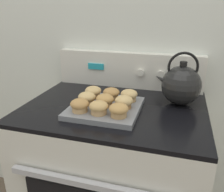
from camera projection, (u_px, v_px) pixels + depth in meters
The scene contains 14 objects.
wall_back at pixel (132, 26), 1.24m from camera, with size 8.00×0.05×2.40m.
stove_range at pixel (114, 184), 1.22m from camera, with size 0.80×0.64×0.88m.
control_panel at pixel (129, 70), 1.28m from camera, with size 0.78×0.07×0.19m.
muffin_pan at pixel (105, 108), 1.01m from camera, with size 0.29×0.29×0.02m.
muffin_r0_c0 at pixel (80, 105), 0.94m from camera, with size 0.07×0.07×0.05m.
muffin_r0_c1 at pixel (99, 107), 0.92m from camera, with size 0.07×0.07×0.05m.
muffin_r0_c2 at pixel (119, 110), 0.90m from camera, with size 0.07×0.07×0.05m.
muffin_r1_c0 at pixel (87, 98), 1.01m from camera, with size 0.07×0.07×0.05m.
muffin_r1_c1 at pixel (105, 100), 0.99m from camera, with size 0.07×0.07×0.05m.
muffin_r1_c2 at pixel (124, 102), 0.97m from camera, with size 0.07×0.07×0.05m.
muffin_r2_c0 at pixel (93, 92), 1.09m from camera, with size 0.07×0.07×0.05m.
muffin_r2_c1 at pixel (111, 94), 1.07m from camera, with size 0.07×0.07×0.05m.
muffin_r2_c2 at pixel (129, 95), 1.05m from camera, with size 0.07×0.07×0.05m.
tea_kettle at pixel (181, 85), 1.05m from camera, with size 0.21×0.17×0.24m.
Camera 1 is at (0.26, -0.62, 1.30)m, focal length 38.00 mm.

